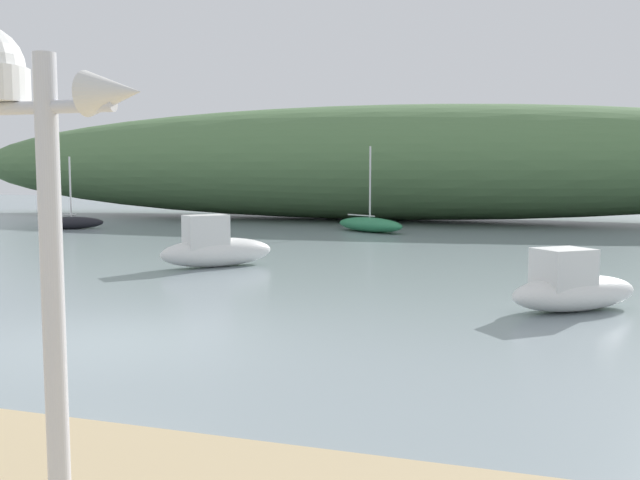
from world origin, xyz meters
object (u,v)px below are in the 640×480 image
motorboat_near_shore (572,287)px  motorboat_outer_mooring (215,247)px  sailboat_east_reach (71,222)px  sailboat_inner_mooring (370,224)px  mast_structure (9,132)px

motorboat_near_shore → motorboat_outer_mooring: (-9.12, 3.60, 0.09)m
motorboat_near_shore → sailboat_east_reach: 25.16m
sailboat_east_reach → sailboat_inner_mooring: size_ratio=0.86×
mast_structure → sailboat_inner_mooring: (-4.51, 26.76, -2.46)m
mast_structure → sailboat_inner_mooring: size_ratio=0.82×
mast_structure → motorboat_outer_mooring: bearing=112.3°
sailboat_inner_mooring → mast_structure: bearing=-80.4°
mast_structure → sailboat_east_reach: size_ratio=0.95×
mast_structure → motorboat_near_shore: 11.41m
motorboat_outer_mooring → motorboat_near_shore: bearing=-21.5°
mast_structure → sailboat_east_reach: (-18.00, 24.15, -2.48)m
mast_structure → motorboat_near_shore: mast_structure is taller
motorboat_outer_mooring → sailboat_inner_mooring: 12.55m
mast_structure → sailboat_inner_mooring: 27.25m
motorboat_near_shore → mast_structure: bearing=-107.0°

